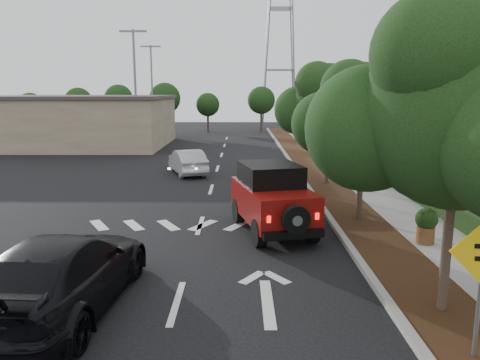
{
  "coord_description": "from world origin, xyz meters",
  "views": [
    {
      "loc": [
        1.42,
        -9.58,
        4.59
      ],
      "look_at": [
        1.39,
        3.0,
        2.18
      ],
      "focal_mm": 35.0,
      "sensor_mm": 36.0,
      "label": 1
    }
  ],
  "objects": [
    {
      "name": "ground",
      "position": [
        0.0,
        0.0,
        0.0
      ],
      "size": [
        120.0,
        120.0,
        0.0
      ],
      "primitive_type": "plane",
      "color": "black",
      "rests_on": "ground"
    },
    {
      "name": "curb",
      "position": [
        4.6,
        12.0,
        0.07
      ],
      "size": [
        0.2,
        70.0,
        0.15
      ],
      "primitive_type": "cube",
      "color": "#9E9B93",
      "rests_on": "ground"
    },
    {
      "name": "planting_strip",
      "position": [
        5.6,
        12.0,
        0.06
      ],
      "size": [
        1.8,
        70.0,
        0.12
      ],
      "primitive_type": "cube",
      "color": "black",
      "rests_on": "ground"
    },
    {
      "name": "sidewalk",
      "position": [
        7.5,
        12.0,
        0.06
      ],
      "size": [
        2.0,
        70.0,
        0.12
      ],
      "primitive_type": "cube",
      "color": "gray",
      "rests_on": "ground"
    },
    {
      "name": "hedge",
      "position": [
        8.9,
        12.0,
        0.4
      ],
      "size": [
        0.8,
        70.0,
        0.8
      ],
      "primitive_type": "cube",
      "color": "black",
      "rests_on": "ground"
    },
    {
      "name": "commercial_building",
      "position": [
        -16.0,
        30.0,
        2.0
      ],
      "size": [
        22.0,
        12.0,
        4.0
      ],
      "primitive_type": "cube",
      "color": "#866E5C",
      "rests_on": "ground"
    },
    {
      "name": "transmission_tower",
      "position": [
        6.0,
        48.0,
        0.0
      ],
      "size": [
        7.0,
        4.0,
        28.0
      ],
      "primitive_type": null,
      "color": "slate",
      "rests_on": "ground"
    },
    {
      "name": "street_tree_near",
      "position": [
        5.6,
        -0.5,
        0.0
      ],
      "size": [
        3.8,
        3.8,
        5.92
      ],
      "primitive_type": null,
      "color": "black",
      "rests_on": "ground"
    },
    {
      "name": "street_tree_mid",
      "position": [
        5.6,
        6.5,
        0.0
      ],
      "size": [
        3.2,
        3.2,
        5.32
      ],
      "primitive_type": null,
      "color": "black",
      "rests_on": "ground"
    },
    {
      "name": "street_tree_far",
      "position": [
        5.6,
        13.0,
        0.0
      ],
      "size": [
        3.4,
        3.4,
        5.62
      ],
      "primitive_type": null,
      "color": "black",
      "rests_on": "ground"
    },
    {
      "name": "light_pole_a",
      "position": [
        -6.5,
        26.0,
        0.0
      ],
      "size": [
        2.0,
        0.22,
        9.0
      ],
      "primitive_type": null,
      "color": "slate",
      "rests_on": "ground"
    },
    {
      "name": "light_pole_b",
      "position": [
        -7.5,
        38.0,
        0.0
      ],
      "size": [
        2.0,
        0.22,
        9.0
      ],
      "primitive_type": null,
      "color": "slate",
      "rests_on": "ground"
    },
    {
      "name": "red_jeep",
      "position": [
        2.4,
        5.47,
        1.13
      ],
      "size": [
        2.78,
        4.54,
        2.23
      ],
      "rotation": [
        0.0,
        0.0,
        0.23
      ],
      "color": "black",
      "rests_on": "ground"
    },
    {
      "name": "silver_suv_ahead",
      "position": [
        3.01,
        9.02,
        0.65
      ],
      "size": [
        2.41,
        4.82,
        1.31
      ],
      "primitive_type": "imported",
      "rotation": [
        0.0,
        0.0,
        -0.05
      ],
      "color": "#A2A3A9",
      "rests_on": "ground"
    },
    {
      "name": "black_suv_oncoming",
      "position": [
        -2.32,
        -0.34,
        0.82
      ],
      "size": [
        2.73,
        5.84,
        1.65
      ],
      "primitive_type": "imported",
      "rotation": [
        0.0,
        0.0,
        3.07
      ],
      "color": "black",
      "rests_on": "ground"
    },
    {
      "name": "silver_sedan_oncoming",
      "position": [
        -1.58,
        16.24,
        0.68
      ],
      "size": [
        2.71,
        4.39,
        1.36
      ],
      "primitive_type": "imported",
      "rotation": [
        0.0,
        0.0,
        3.47
      ],
      "color": "#B9BCC1",
      "rests_on": "ground"
    },
    {
      "name": "parked_suv",
      "position": [
        -9.23,
        25.65,
        0.74
      ],
      "size": [
        4.66,
        3.4,
        1.48
      ],
      "primitive_type": "imported",
      "rotation": [
        0.0,
        0.0,
        2.0
      ],
      "color": "#9FA1A6",
      "rests_on": "ground"
    },
    {
      "name": "terracotta_planter",
      "position": [
        6.89,
        3.75,
        0.77
      ],
      "size": [
        0.65,
        0.65,
        1.14
      ],
      "rotation": [
        0.0,
        0.0,
        0.03
      ],
      "color": "brown",
      "rests_on": "ground"
    }
  ]
}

